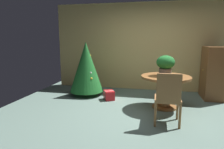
{
  "coord_description": "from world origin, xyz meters",
  "views": [
    {
      "loc": [
        0.08,
        -3.9,
        1.54
      ],
      "look_at": [
        -0.85,
        0.37,
        0.75
      ],
      "focal_mm": 31.88,
      "sensor_mm": 36.0,
      "label": 1
    }
  ],
  "objects_px": {
    "round_dining_table": "(165,86)",
    "holiday_tree": "(86,67)",
    "flower_vase": "(165,64)",
    "gift_box_red": "(109,95)",
    "wooden_chair_near": "(168,96)",
    "wooden_cabinet": "(213,73)"
  },
  "relations": [
    {
      "from": "holiday_tree",
      "to": "round_dining_table",
      "type": "bearing_deg",
      "value": -16.77
    },
    {
      "from": "holiday_tree",
      "to": "wooden_cabinet",
      "type": "relative_size",
      "value": 1.09
    },
    {
      "from": "wooden_chair_near",
      "to": "flower_vase",
      "type": "bearing_deg",
      "value": 91.15
    },
    {
      "from": "flower_vase",
      "to": "wooden_chair_near",
      "type": "relative_size",
      "value": 0.47
    },
    {
      "from": "round_dining_table",
      "to": "flower_vase",
      "type": "distance_m",
      "value": 0.48
    },
    {
      "from": "round_dining_table",
      "to": "gift_box_red",
      "type": "xyz_separation_m",
      "value": [
        -1.37,
        0.32,
        -0.4
      ]
    },
    {
      "from": "round_dining_table",
      "to": "wooden_chair_near",
      "type": "bearing_deg",
      "value": -90.0
    },
    {
      "from": "round_dining_table",
      "to": "wooden_cabinet",
      "type": "height_order",
      "value": "wooden_cabinet"
    },
    {
      "from": "flower_vase",
      "to": "gift_box_red",
      "type": "bearing_deg",
      "value": 168.41
    },
    {
      "from": "gift_box_red",
      "to": "wooden_cabinet",
      "type": "relative_size",
      "value": 0.27
    },
    {
      "from": "round_dining_table",
      "to": "wooden_chair_near",
      "type": "xyz_separation_m",
      "value": [
        -0.0,
        -0.94,
        0.03
      ]
    },
    {
      "from": "flower_vase",
      "to": "gift_box_red",
      "type": "relative_size",
      "value": 1.25
    },
    {
      "from": "gift_box_red",
      "to": "wooden_chair_near",
      "type": "bearing_deg",
      "value": -42.61
    },
    {
      "from": "flower_vase",
      "to": "gift_box_red",
      "type": "xyz_separation_m",
      "value": [
        -1.35,
        0.28,
        -0.87
      ]
    },
    {
      "from": "round_dining_table",
      "to": "holiday_tree",
      "type": "relative_size",
      "value": 0.74
    },
    {
      "from": "wooden_chair_near",
      "to": "holiday_tree",
      "type": "bearing_deg",
      "value": 143.09
    },
    {
      "from": "round_dining_table",
      "to": "holiday_tree",
      "type": "height_order",
      "value": "holiday_tree"
    },
    {
      "from": "wooden_chair_near",
      "to": "holiday_tree",
      "type": "distance_m",
      "value": 2.61
    },
    {
      "from": "gift_box_red",
      "to": "wooden_cabinet",
      "type": "height_order",
      "value": "wooden_cabinet"
    },
    {
      "from": "flower_vase",
      "to": "wooden_chair_near",
      "type": "height_order",
      "value": "flower_vase"
    },
    {
      "from": "round_dining_table",
      "to": "wooden_cabinet",
      "type": "distance_m",
      "value": 1.62
    },
    {
      "from": "flower_vase",
      "to": "wooden_cabinet",
      "type": "relative_size",
      "value": 0.34
    }
  ]
}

